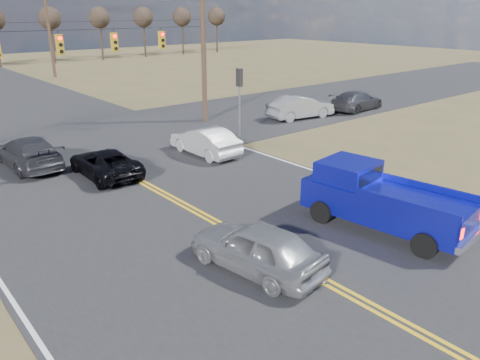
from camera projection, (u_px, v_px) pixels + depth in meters
ground at (326, 283)px, 12.70m from camera, size 160.00×160.00×0.00m
road_main at (145, 184)px, 19.90m from camera, size 14.00×120.00×0.02m
road_cross at (73, 145)px, 25.66m from camera, size 120.00×12.00×0.02m
signal_gantry at (72, 49)px, 24.07m from camera, size 19.60×4.83×10.00m
utility_poles at (67, 47)px, 23.15m from camera, size 19.60×58.32×10.00m
treeline at (8, 31)px, 30.16m from camera, size 87.00×117.80×7.40m
pickup_truck at (380, 200)px, 15.62m from camera, size 2.79×5.79×2.09m
silver_suv at (257, 247)px, 13.12m from camera, size 2.28×4.35×1.41m
black_suv at (105, 163)px, 20.67m from camera, size 2.11×4.40×1.21m
white_car_queue at (205, 141)px, 23.70m from camera, size 1.54×4.33×1.42m
dgrey_car_queue at (28, 152)px, 21.81m from camera, size 2.11×5.00×1.44m
cross_car_east_near at (301, 107)px, 31.61m from camera, size 2.38×4.91×1.55m
cross_car_east_far at (357, 101)px, 34.16m from camera, size 2.40×5.03×1.41m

